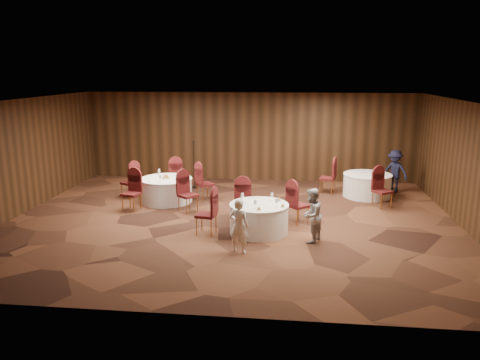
# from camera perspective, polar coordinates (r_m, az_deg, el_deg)

# --- Properties ---
(ground) EXTENTS (12.00, 12.00, 0.00)m
(ground) POSITION_cam_1_polar(r_m,az_deg,el_deg) (12.67, -1.00, -5.03)
(ground) COLOR black
(ground) RESTS_ON ground
(room_shell) EXTENTS (12.00, 12.00, 12.00)m
(room_shell) POSITION_cam_1_polar(r_m,az_deg,el_deg) (12.20, -1.04, 3.77)
(room_shell) COLOR silver
(room_shell) RESTS_ON ground
(table_main) EXTENTS (1.48, 1.48, 0.74)m
(table_main) POSITION_cam_1_polar(r_m,az_deg,el_deg) (11.70, 2.32, -4.67)
(table_main) COLOR white
(table_main) RESTS_ON ground
(table_left) EXTENTS (1.60, 1.60, 0.74)m
(table_left) POSITION_cam_1_polar(r_m,az_deg,el_deg) (14.59, -8.96, -1.20)
(table_left) COLOR white
(table_left) RESTS_ON ground
(table_right) EXTENTS (1.52, 1.52, 0.74)m
(table_right) POSITION_cam_1_polar(r_m,az_deg,el_deg) (15.55, 15.22, -0.60)
(table_right) COLOR white
(table_right) RESTS_ON ground
(chairs_main) EXTENTS (2.93, 1.98, 1.00)m
(chairs_main) POSITION_cam_1_polar(r_m,az_deg,el_deg) (12.25, 1.21, -3.23)
(chairs_main) COLOR #3C0C12
(chairs_main) RESTS_ON ground
(chairs_left) EXTENTS (3.12, 2.95, 1.00)m
(chairs_left) POSITION_cam_1_polar(r_m,az_deg,el_deg) (14.57, -8.97, -0.71)
(chairs_left) COLOR #3C0C12
(chairs_left) RESTS_ON ground
(chairs_right) EXTENTS (2.18, 2.24, 1.00)m
(chairs_right) POSITION_cam_1_polar(r_m,az_deg,el_deg) (15.03, 13.65, -0.49)
(chairs_right) COLOR #3C0C12
(chairs_right) RESTS_ON ground
(tabletop_main) EXTENTS (1.14, 1.02, 0.22)m
(tabletop_main) POSITION_cam_1_polar(r_m,az_deg,el_deg) (11.47, 3.01, -2.61)
(tabletop_main) COLOR silver
(tabletop_main) RESTS_ON table_main
(tabletop_left) EXTENTS (0.76, 0.89, 0.22)m
(tabletop_left) POSITION_cam_1_polar(r_m,az_deg,el_deg) (14.49, -9.00, 0.51)
(tabletop_left) COLOR silver
(tabletop_left) RESTS_ON table_left
(tabletop_right) EXTENTS (0.08, 0.08, 0.22)m
(tabletop_right) POSITION_cam_1_polar(r_m,az_deg,el_deg) (15.27, 16.28, 1.09)
(tabletop_right) COLOR silver
(tabletop_right) RESTS_ON table_right
(mic_stand) EXTENTS (0.24, 0.24, 1.64)m
(mic_stand) POSITION_cam_1_polar(r_m,az_deg,el_deg) (16.19, -5.61, 0.72)
(mic_stand) COLOR black
(mic_stand) RESTS_ON ground
(woman_a) EXTENTS (0.52, 0.41, 1.25)m
(woman_a) POSITION_cam_1_polar(r_m,az_deg,el_deg) (10.37, -0.13, -5.61)
(woman_a) COLOR white
(woman_a) RESTS_ON ground
(woman_b) EXTENTS (0.72, 0.78, 1.30)m
(woman_b) POSITION_cam_1_polar(r_m,az_deg,el_deg) (11.12, 8.69, -4.29)
(woman_b) COLOR #A4A4A8
(woman_b) RESTS_ON ground
(man_c) EXTENTS (1.06, 0.97, 1.43)m
(man_c) POSITION_cam_1_polar(r_m,az_deg,el_deg) (16.29, 18.33, 1.02)
(man_c) COLOR black
(man_c) RESTS_ON ground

